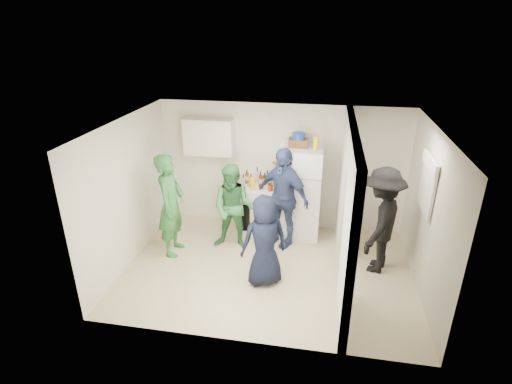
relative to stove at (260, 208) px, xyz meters
The scene contains 36 objects.
floor 1.50m from the stove, 75.05° to the right, with size 4.80×4.80×0.00m, color beige.
wall_back 0.92m from the stove, 42.06° to the left, with size 4.80×4.80×0.00m, color silver.
wall_front 3.19m from the stove, 83.21° to the right, with size 4.80×4.80×0.00m, color silver.
wall_left 2.57m from the stove, 146.04° to the right, with size 3.40×3.40×0.00m, color silver.
wall_right 3.18m from the stove, 26.35° to the right, with size 3.40×3.40×0.00m, color silver.
ceiling 2.47m from the stove, 75.05° to the right, with size 4.80×4.80×0.00m, color white.
partition_pier_back 1.77m from the stove, ahead, with size 0.12×1.20×2.50m, color silver.
partition_pier_front 3.03m from the stove, 57.63° to the right, with size 0.12×1.20×2.50m, color silver.
partition_header 2.77m from the stove, 41.18° to the right, with size 0.12×1.00×0.40m, color silver.
stove is the anchor object (origin of this frame).
upper_cabinet 1.73m from the stove, behind, with size 0.95×0.34×0.70m, color silver.
fridge 0.90m from the stove, ahead, with size 0.73×0.71×1.78m, color white.
wicker_basket 1.54m from the stove, ahead, with size 0.35×0.25×0.15m, color brown.
blue_bowl 1.66m from the stove, ahead, with size 0.24×0.24×0.11m, color navy.
yellow_cup_stack_top 1.76m from the stove, ahead, with size 0.09×0.09×0.25m, color yellow.
wall_clock 1.33m from the stove, 36.71° to the left, with size 0.22×0.22×0.03m, color white.
spice_shelf 0.99m from the stove, 37.43° to the left, with size 0.35×0.08×0.03m, color olive.
nook_window 3.21m from the stove, 23.08° to the right, with size 0.03×0.70×0.80m, color black.
nook_window_frame 3.19m from the stove, 23.19° to the right, with size 0.04×0.76×0.86m, color white.
nook_valance 3.32m from the stove, 23.38° to the right, with size 0.04×0.82×0.18m, color white.
yellow_cup_stack_stove 0.65m from the stove, 118.61° to the right, with size 0.09×0.09×0.25m, color gold.
red_cup 0.61m from the stove, 42.27° to the right, with size 0.09×0.09×0.12m, color red.
person_green_left 1.84m from the stove, 142.30° to the right, with size 0.68×0.45×1.87m, color #32712D.
person_green_center 0.90m from the stove, 115.92° to the right, with size 0.79×0.61×1.62m, color #367C3D.
person_denim 0.79m from the stove, 41.51° to the right, with size 1.11×0.46×1.89m, color #38497B.
person_navy 1.78m from the stove, 78.53° to the right, with size 0.74×0.48×1.52m, color black.
person_nook 2.42m from the stove, 24.97° to the right, with size 1.18×0.68×1.82m, color black.
bottle_a 0.69m from the stove, 159.62° to the left, with size 0.08×0.08×0.28m, color brown.
bottle_b 0.64m from the stove, 160.17° to the right, with size 0.06×0.06×0.27m, color #184921.
bottle_c 0.67m from the stove, 120.68° to the left, with size 0.06×0.06×0.33m, color #B0B6BE.
bottle_d 0.64m from the stove, 81.46° to the right, with size 0.07×0.07×0.32m, color maroon.
bottle_e 0.65m from the stove, 59.79° to the left, with size 0.07×0.07×0.27m, color #ADAFBF.
bottle_f 0.65m from the stove, 10.72° to the left, with size 0.07×0.07×0.30m, color #153A15.
bottle_g 0.67m from the stove, 25.98° to the left, with size 0.06×0.06×0.27m, color olive.
bottle_h 0.70m from the stove, 160.74° to the right, with size 0.07×0.07×0.27m, color #A0A5AC.
bottle_i 0.61m from the stove, 58.30° to the left, with size 0.08×0.08×0.25m, color #482C0C.
Camera 1 is at (0.79, -5.67, 3.94)m, focal length 28.00 mm.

